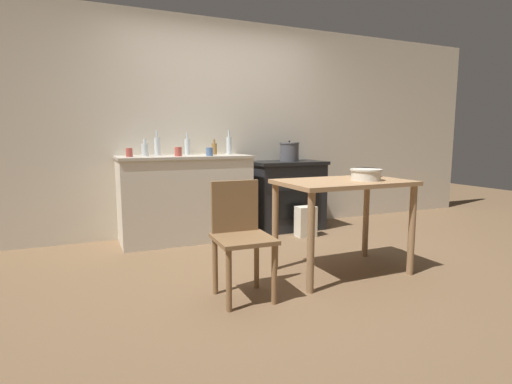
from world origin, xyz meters
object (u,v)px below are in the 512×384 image
flour_sack (306,221)px  mixing_bowl_small (366,174)px  mixing_bowl_large (366,172)px  bottle_far_left (187,146)px  cup_mid_right (210,152)px  bottle_mid_left (145,149)px  bottle_left (229,145)px  bottle_center_left (157,146)px  bottle_center (214,149)px  work_table (343,195)px  cup_center_right (129,152)px  stock_pot (289,152)px  cup_right (178,152)px  stove (286,195)px  chair (240,234)px

flour_sack → mixing_bowl_small: size_ratio=1.35×
mixing_bowl_large → bottle_far_left: (-1.25, 1.66, 0.21)m
cup_mid_right → bottle_mid_left: bearing=164.7°
bottle_left → bottle_center_left: bottle_left is taller
bottle_center_left → bottle_left: bearing=-4.5°
bottle_center_left → bottle_center: bearing=-2.4°
bottle_far_left → cup_mid_right: 0.41m
mixing_bowl_large → bottle_center_left: 2.30m
mixing_bowl_large → bottle_mid_left: 2.30m
work_table → bottle_left: bearing=102.2°
work_table → bottle_left: size_ratio=3.79×
bottle_center → cup_center_right: bearing=-167.8°
bottle_center_left → cup_center_right: 0.42m
stock_pot → cup_mid_right: stock_pot is taller
work_table → bottle_center_left: bearing=123.6°
bottle_center → mixing_bowl_large: bearing=-59.7°
cup_mid_right → mixing_bowl_small: bearing=-60.4°
bottle_far_left → cup_center_right: (-0.68, -0.26, -0.05)m
bottle_center → cup_right: (-0.50, -0.29, -0.02)m
stove → flour_sack: 0.52m
bottle_center_left → cup_right: 0.36m
mixing_bowl_large → bottle_mid_left: (-1.76, 1.47, 0.18)m
stove → cup_mid_right: size_ratio=10.00×
bottle_left → stock_pot: bearing=-9.8°
mixing_bowl_small → bottle_left: 1.93m
stove → stock_pot: size_ratio=3.53×
bottle_mid_left → cup_center_right: size_ratio=2.04×
bottle_far_left → bottle_left: 0.49m
mixing_bowl_small → cup_mid_right: cup_mid_right is taller
stock_pot → mixing_bowl_large: stock_pot is taller
mixing_bowl_large → work_table: bearing=-154.5°
mixing_bowl_small → bottle_left: bearing=106.7°
bottle_mid_left → stock_pot: bearing=-0.8°
stock_pot → mixing_bowl_small: size_ratio=0.97×
stock_pot → bottle_mid_left: 1.74m
cup_mid_right → bottle_center: bearing=63.7°
mixing_bowl_large → stock_pot: bearing=90.8°
flour_sack → mixing_bowl_small: mixing_bowl_small is taller
work_table → bottle_center: bottle_center is taller
flour_sack → cup_center_right: cup_center_right is taller
bottle_far_left → flour_sack: bearing=-28.0°
mixing_bowl_large → cup_right: (-1.44, 1.32, 0.16)m
bottle_far_left → cup_mid_right: size_ratio=2.80×
chair → bottle_mid_left: size_ratio=4.46×
chair → mixing_bowl_small: 1.22m
flour_sack → mixing_bowl_large: bearing=-88.4°
chair → bottle_center: 2.06m
mixing_bowl_large → bottle_left: bearing=116.0°
work_table → stove: bearing=78.2°
mixing_bowl_small → bottle_center: size_ratio=1.46×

